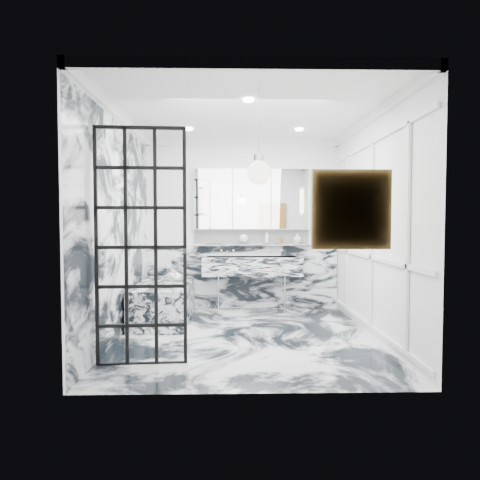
{
  "coord_description": "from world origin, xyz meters",
  "views": [
    {
      "loc": [
        -0.2,
        -5.34,
        1.46
      ],
      "look_at": [
        -0.07,
        0.5,
        1.2
      ],
      "focal_mm": 32.0,
      "sensor_mm": 36.0,
      "label": 1
    }
  ],
  "objects_px": {
    "trough_sink": "(252,266)",
    "bathtub": "(164,302)",
    "crittall_door": "(141,247)",
    "mirror_cabinet": "(252,199)"
  },
  "relations": [
    {
      "from": "mirror_cabinet",
      "to": "bathtub",
      "type": "relative_size",
      "value": 1.15
    },
    {
      "from": "bathtub",
      "to": "crittall_door",
      "type": "bearing_deg",
      "value": -87.78
    },
    {
      "from": "trough_sink",
      "to": "crittall_door",
      "type": "bearing_deg",
      "value": -115.86
    },
    {
      "from": "crittall_door",
      "to": "mirror_cabinet",
      "type": "height_order",
      "value": "crittall_door"
    },
    {
      "from": "mirror_cabinet",
      "to": "bathtub",
      "type": "height_order",
      "value": "mirror_cabinet"
    },
    {
      "from": "trough_sink",
      "to": "bathtub",
      "type": "xyz_separation_m",
      "value": [
        -1.33,
        -0.66,
        -0.45
      ]
    },
    {
      "from": "crittall_door",
      "to": "trough_sink",
      "type": "distance_m",
      "value": 2.9
    },
    {
      "from": "mirror_cabinet",
      "to": "bathtub",
      "type": "bearing_deg",
      "value": -147.94
    },
    {
      "from": "mirror_cabinet",
      "to": "bathtub",
      "type": "xyz_separation_m",
      "value": [
        -1.32,
        -0.83,
        -1.54
      ]
    },
    {
      "from": "trough_sink",
      "to": "mirror_cabinet",
      "type": "xyz_separation_m",
      "value": [
        -0.0,
        0.17,
        1.09
      ]
    }
  ]
}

